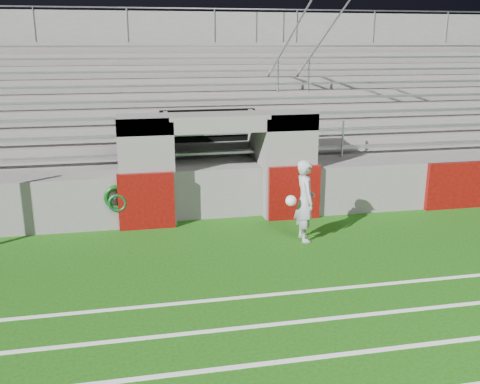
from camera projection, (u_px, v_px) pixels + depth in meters
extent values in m
plane|color=#15480C|center=(249.00, 273.00, 10.24)|extent=(90.00, 90.00, 0.00)
cube|color=white|center=(295.00, 360.00, 7.41)|extent=(28.00, 0.09, 0.01)
cube|color=white|center=(276.00, 324.00, 8.35)|extent=(28.00, 0.09, 0.01)
cube|color=white|center=(261.00, 296.00, 9.29)|extent=(28.00, 0.09, 0.01)
cube|color=#63615E|center=(144.00, 170.00, 12.84)|extent=(1.20, 1.00, 2.60)
cube|color=#63615E|center=(288.00, 163.00, 13.54)|extent=(1.20, 1.00, 2.60)
cube|color=black|center=(208.00, 155.00, 14.81)|extent=(2.60, 0.20, 2.50)
cube|color=#63615E|center=(170.00, 165.00, 13.55)|extent=(0.10, 2.20, 2.50)
cube|color=#63615E|center=(258.00, 161.00, 13.99)|extent=(0.10, 2.20, 2.50)
cube|color=#63615E|center=(218.00, 122.00, 12.89)|extent=(4.80, 1.00, 0.40)
cube|color=#63615E|center=(199.00, 144.00, 16.86)|extent=(26.00, 8.00, 0.20)
cube|color=#63615E|center=(199.00, 164.00, 17.03)|extent=(26.00, 8.00, 1.05)
cube|color=#4E0806|center=(147.00, 201.00, 12.49)|extent=(1.30, 0.15, 1.35)
cube|color=#4E0806|center=(294.00, 193.00, 13.18)|extent=(1.30, 0.15, 1.35)
cube|color=#4E0806|center=(465.00, 185.00, 14.10)|extent=(2.20, 0.15, 1.25)
cube|color=#989BA0|center=(213.00, 152.00, 14.02)|extent=(23.00, 0.28, 0.06)
cube|color=#63615E|center=(208.00, 148.00, 14.83)|extent=(24.00, 0.75, 0.38)
cube|color=#989BA0|center=(208.00, 134.00, 14.62)|extent=(23.00, 0.28, 0.06)
cube|color=#63615E|center=(204.00, 136.00, 15.48)|extent=(24.00, 0.75, 0.76)
cube|color=#989BA0|center=(204.00, 116.00, 15.23)|extent=(23.00, 0.28, 0.06)
cube|color=#63615E|center=(201.00, 126.00, 16.14)|extent=(24.00, 0.75, 1.14)
cube|color=#989BA0|center=(200.00, 100.00, 15.83)|extent=(23.00, 0.28, 0.06)
cube|color=#63615E|center=(197.00, 116.00, 16.80)|extent=(24.00, 0.75, 1.52)
cube|color=#989BA0|center=(197.00, 85.00, 16.44)|extent=(23.00, 0.28, 0.06)
cube|color=#63615E|center=(194.00, 108.00, 17.45)|extent=(24.00, 0.75, 1.90)
cube|color=#989BA0|center=(194.00, 71.00, 17.04)|extent=(23.00, 0.28, 0.06)
cube|color=#63615E|center=(192.00, 99.00, 18.11)|extent=(24.00, 0.75, 2.28)
cube|color=#989BA0|center=(191.00, 58.00, 17.65)|extent=(23.00, 0.28, 0.06)
cube|color=#63615E|center=(189.00, 92.00, 18.76)|extent=(24.00, 0.75, 2.66)
cube|color=#989BA0|center=(188.00, 46.00, 18.25)|extent=(23.00, 0.28, 0.06)
cube|color=#63615E|center=(187.00, 88.00, 19.38)|extent=(26.00, 0.60, 5.29)
cylinder|color=#A5A8AD|center=(307.00, 140.00, 14.16)|extent=(0.05, 0.05, 1.00)
cylinder|color=#A5A8AD|center=(278.00, 75.00, 16.58)|extent=(0.05, 0.05, 1.00)
cylinder|color=#A5A8AD|center=(256.00, 27.00, 19.00)|extent=(0.05, 0.05, 1.00)
cylinder|color=#A5A8AD|center=(278.00, 59.00, 16.45)|extent=(0.05, 6.02, 3.08)
cylinder|color=#A5A8AD|center=(343.00, 139.00, 14.36)|extent=(0.05, 0.05, 1.00)
cylinder|color=#A5A8AD|center=(309.00, 75.00, 16.78)|extent=(0.05, 0.05, 1.00)
cylinder|color=#A5A8AD|center=(283.00, 27.00, 19.20)|extent=(0.05, 0.05, 1.00)
cylinder|color=#A5A8AD|center=(309.00, 59.00, 16.64)|extent=(0.05, 6.02, 3.08)
cylinder|color=#A5A8AD|center=(34.00, 24.00, 17.54)|extent=(0.05, 0.05, 1.10)
cylinder|color=#A5A8AD|center=(127.00, 25.00, 18.12)|extent=(0.05, 0.05, 1.10)
cylinder|color=#A5A8AD|center=(215.00, 25.00, 18.70)|extent=(0.05, 0.05, 1.10)
cylinder|color=#A5A8AD|center=(297.00, 26.00, 19.28)|extent=(0.05, 0.05, 1.10)
cylinder|color=#A5A8AD|center=(374.00, 26.00, 19.86)|extent=(0.05, 0.05, 1.10)
cylinder|color=#A5A8AD|center=(447.00, 27.00, 20.44)|extent=(0.05, 0.05, 1.10)
cylinder|color=#A5A8AD|center=(186.00, 8.00, 18.36)|extent=(24.00, 0.05, 0.05)
imported|color=#9DA2A6|center=(305.00, 200.00, 11.71)|extent=(0.45, 0.67, 1.82)
sphere|color=white|center=(291.00, 201.00, 11.49)|extent=(0.24, 0.24, 0.24)
torus|color=#0B3B0E|center=(117.00, 197.00, 12.33)|extent=(0.60, 0.11, 0.60)
torus|color=#0B3B17|center=(117.00, 203.00, 12.32)|extent=(0.45, 0.09, 0.45)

